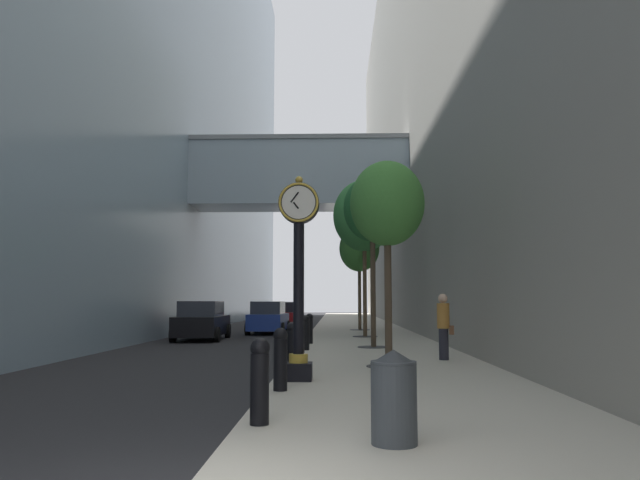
% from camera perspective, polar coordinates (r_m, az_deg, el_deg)
% --- Properties ---
extents(ground_plane, '(110.00, 110.00, 0.00)m').
position_cam_1_polar(ground_plane, '(31.99, -0.80, -8.85)').
color(ground_plane, '#262628').
rests_on(ground_plane, ground).
extents(sidewalk_right, '(5.21, 80.00, 0.14)m').
position_cam_1_polar(sidewalk_right, '(34.98, 3.71, -8.46)').
color(sidewalk_right, beige).
rests_on(sidewalk_right, ground).
extents(building_block_left, '(21.12, 80.00, 38.61)m').
position_cam_1_polar(building_block_left, '(40.96, -17.24, 19.84)').
color(building_block_left, '#849EB2').
rests_on(building_block_left, ground).
extents(building_block_right, '(9.00, 80.00, 29.89)m').
position_cam_1_polar(building_block_right, '(38.26, 14.62, 14.64)').
color(building_block_right, gray).
rests_on(building_block_right, ground).
extents(street_clock, '(0.84, 0.55, 4.18)m').
position_cam_1_polar(street_clock, '(12.36, -2.03, -2.56)').
color(street_clock, black).
rests_on(street_clock, sidewalk_right).
extents(bollard_nearest, '(0.26, 0.26, 1.11)m').
position_cam_1_polar(bollard_nearest, '(8.11, -5.73, -12.95)').
color(bollard_nearest, black).
rests_on(bollard_nearest, sidewalk_right).
extents(bollard_second, '(0.26, 0.26, 1.11)m').
position_cam_1_polar(bollard_second, '(11.01, -3.76, -11.04)').
color(bollard_second, black).
rests_on(bollard_second, sidewalk_right).
extents(bollard_third, '(0.26, 0.26, 1.11)m').
position_cam_1_polar(bollard_third, '(13.93, -2.63, -9.93)').
color(bollard_third, black).
rests_on(bollard_third, sidewalk_right).
extents(bollard_fourth, '(0.26, 0.26, 1.11)m').
position_cam_1_polar(bollard_fourth, '(16.86, -1.90, -9.20)').
color(bollard_fourth, black).
rests_on(bollard_fourth, sidewalk_right).
extents(bollard_fifth, '(0.26, 0.26, 1.11)m').
position_cam_1_polar(bollard_fifth, '(19.79, -1.38, -8.69)').
color(bollard_fifth, black).
rests_on(bollard_fifth, sidewalk_right).
extents(bollard_sixth, '(0.26, 0.26, 1.11)m').
position_cam_1_polar(bollard_sixth, '(22.72, -1.00, -8.30)').
color(bollard_sixth, black).
rests_on(bollard_sixth, sidewalk_right).
extents(street_tree_near, '(1.85, 1.85, 5.08)m').
position_cam_1_polar(street_tree_near, '(15.12, 6.37, 3.29)').
color(street_tree_near, '#333335').
rests_on(street_tree_near, sidewalk_right).
extents(street_tree_mid_near, '(2.03, 2.03, 5.99)m').
position_cam_1_polar(street_tree_mid_near, '(21.20, 4.98, 2.88)').
color(street_tree_mid_near, '#333335').
rests_on(street_tree_mid_near, sidewalk_right).
extents(street_tree_mid_far, '(2.81, 2.81, 7.03)m').
position_cam_1_polar(street_tree_mid_far, '(27.27, 4.21, 2.28)').
color(street_tree_mid_far, '#333335').
rests_on(street_tree_mid_far, sidewalk_right).
extents(street_tree_far, '(2.20, 2.20, 5.71)m').
position_cam_1_polar(street_tree_far, '(33.16, 3.74, -0.87)').
color(street_tree_far, '#333335').
rests_on(street_tree_far, sidewalk_right).
extents(trash_bin, '(0.53, 0.53, 1.05)m').
position_cam_1_polar(trash_bin, '(7.06, 7.00, -14.39)').
color(trash_bin, '#383D42').
rests_on(trash_bin, sidewalk_right).
extents(pedestrian_walking, '(0.51, 0.42, 1.79)m').
position_cam_1_polar(pedestrian_walking, '(16.88, 11.62, -7.84)').
color(pedestrian_walking, '#23232D').
rests_on(pedestrian_walking, sidewalk_right).
extents(car_black_near, '(2.13, 4.41, 1.71)m').
position_cam_1_polar(car_black_near, '(27.28, -11.12, -7.55)').
color(car_black_near, black).
rests_on(car_black_near, ground).
extents(car_red_mid, '(2.12, 4.50, 1.64)m').
position_cam_1_polar(car_red_mid, '(38.25, -3.45, -7.13)').
color(car_red_mid, '#AD191E').
rests_on(car_red_mid, ground).
extents(car_blue_far, '(2.04, 4.13, 1.68)m').
position_cam_1_polar(car_blue_far, '(31.86, -4.90, -7.38)').
color(car_blue_far, navy).
rests_on(car_blue_far, ground).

